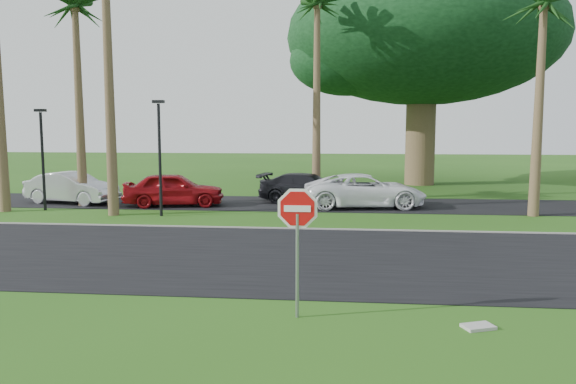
{
  "coord_description": "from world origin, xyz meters",
  "views": [
    {
      "loc": [
        1.36,
        -13.32,
        3.64
      ],
      "look_at": [
        -0.19,
        2.09,
        1.8
      ],
      "focal_mm": 35.0,
      "sensor_mm": 36.0,
      "label": 1
    }
  ],
  "objects_px": {
    "car_red": "(174,189)",
    "car_minivan": "(365,191)",
    "car_silver": "(72,188)",
    "stop_sign_near": "(297,226)",
    "car_dark": "(309,188)"
  },
  "relations": [
    {
      "from": "car_red",
      "to": "car_minivan",
      "type": "height_order",
      "value": "car_red"
    },
    {
      "from": "car_silver",
      "to": "car_red",
      "type": "height_order",
      "value": "car_red"
    },
    {
      "from": "stop_sign_near",
      "to": "car_red",
      "type": "bearing_deg",
      "value": 115.56
    },
    {
      "from": "car_dark",
      "to": "car_minivan",
      "type": "relative_size",
      "value": 0.88
    },
    {
      "from": "stop_sign_near",
      "to": "car_dark",
      "type": "height_order",
      "value": "stop_sign_near"
    },
    {
      "from": "car_dark",
      "to": "car_red",
      "type": "bearing_deg",
      "value": 116.56
    },
    {
      "from": "car_red",
      "to": "car_dark",
      "type": "bearing_deg",
      "value": -86.02
    },
    {
      "from": "car_dark",
      "to": "car_silver",
      "type": "bearing_deg",
      "value": 107.83
    },
    {
      "from": "car_red",
      "to": "car_dark",
      "type": "distance_m",
      "value": 6.23
    },
    {
      "from": "stop_sign_near",
      "to": "car_red",
      "type": "height_order",
      "value": "stop_sign_near"
    },
    {
      "from": "car_silver",
      "to": "car_minivan",
      "type": "xyz_separation_m",
      "value": [
        13.6,
        0.08,
        0.02
      ]
    },
    {
      "from": "car_silver",
      "to": "car_minivan",
      "type": "relative_size",
      "value": 0.82
    },
    {
      "from": "car_minivan",
      "to": "stop_sign_near",
      "type": "bearing_deg",
      "value": 165.76
    },
    {
      "from": "car_dark",
      "to": "stop_sign_near",
      "type": "bearing_deg",
      "value": -166.12
    },
    {
      "from": "stop_sign_near",
      "to": "car_silver",
      "type": "xyz_separation_m",
      "value": [
        -11.82,
        14.59,
        -1.05
      ]
    }
  ]
}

